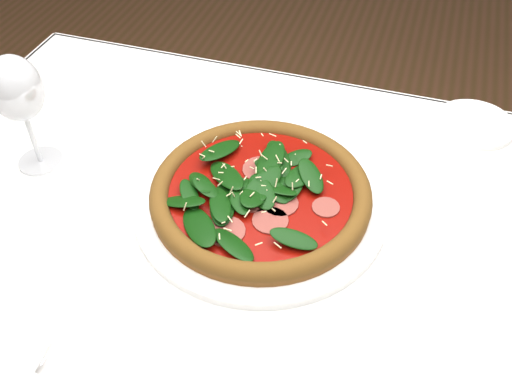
% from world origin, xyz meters
% --- Properties ---
extents(dining_table, '(1.21, 0.81, 0.75)m').
position_xyz_m(dining_table, '(0.00, 0.00, 0.65)').
color(dining_table, white).
rests_on(dining_table, ground).
extents(plate, '(0.38, 0.38, 0.02)m').
position_xyz_m(plate, '(-0.02, 0.04, 0.76)').
color(plate, white).
rests_on(plate, dining_table).
extents(pizza, '(0.33, 0.33, 0.04)m').
position_xyz_m(pizza, '(-0.02, 0.04, 0.78)').
color(pizza, brown).
rests_on(pizza, plate).
extents(wine_glass, '(0.08, 0.08, 0.20)m').
position_xyz_m(wine_glass, '(-0.39, 0.03, 0.89)').
color(wine_glass, silver).
rests_on(wine_glass, dining_table).
extents(fork, '(0.02, 0.14, 0.00)m').
position_xyz_m(fork, '(-0.19, -0.31, 0.76)').
color(fork, silver).
rests_on(fork, napkin).
extents(saucer_far, '(0.14, 0.14, 0.01)m').
position_xyz_m(saucer_far, '(0.28, 0.34, 0.76)').
color(saucer_far, white).
rests_on(saucer_far, dining_table).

